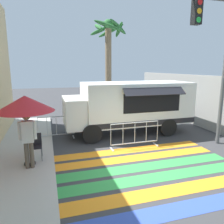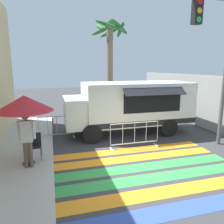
{
  "view_description": "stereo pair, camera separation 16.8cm",
  "coord_description": "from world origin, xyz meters",
  "px_view_note": "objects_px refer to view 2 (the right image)",
  "views": [
    {
      "loc": [
        -2.84,
        -6.2,
        3.25
      ],
      "look_at": [
        -0.25,
        2.46,
        1.39
      ],
      "focal_mm": 35.0,
      "sensor_mm": 36.0,
      "label": 1
    },
    {
      "loc": [
        -2.68,
        -6.25,
        3.25
      ],
      "look_at": [
        -0.25,
        2.46,
        1.39
      ],
      "focal_mm": 35.0,
      "sensor_mm": 36.0,
      "label": 2
    }
  ],
  "objects_px": {
    "traffic_signal_pole": "(209,42)",
    "vendor_person": "(27,136)",
    "patio_umbrella": "(24,104)",
    "barricade_front": "(135,135)",
    "folding_chair": "(34,143)",
    "food_truck": "(128,104)",
    "barricade_side": "(57,128)",
    "palm_tree": "(110,53)"
  },
  "relations": [
    {
      "from": "food_truck",
      "to": "palm_tree",
      "type": "relative_size",
      "value": 1.02
    },
    {
      "from": "vendor_person",
      "to": "barricade_front",
      "type": "xyz_separation_m",
      "value": [
        3.99,
        1.05,
        -0.64
      ]
    },
    {
      "from": "vendor_person",
      "to": "barricade_front",
      "type": "distance_m",
      "value": 4.17
    },
    {
      "from": "food_truck",
      "to": "barricade_side",
      "type": "height_order",
      "value": "food_truck"
    },
    {
      "from": "barricade_side",
      "to": "folding_chair",
      "type": "bearing_deg",
      "value": -109.05
    },
    {
      "from": "vendor_person",
      "to": "barricade_side",
      "type": "relative_size",
      "value": 1.09
    },
    {
      "from": "vendor_person",
      "to": "patio_umbrella",
      "type": "bearing_deg",
      "value": 86.99
    },
    {
      "from": "traffic_signal_pole",
      "to": "patio_umbrella",
      "type": "relative_size",
      "value": 2.71
    },
    {
      "from": "food_truck",
      "to": "patio_umbrella",
      "type": "xyz_separation_m",
      "value": [
        -4.43,
        -2.82,
        0.68
      ]
    },
    {
      "from": "food_truck",
      "to": "folding_chair",
      "type": "relative_size",
      "value": 7.08
    },
    {
      "from": "barricade_side",
      "to": "palm_tree",
      "type": "xyz_separation_m",
      "value": [
        3.44,
        3.31,
        3.62
      ]
    },
    {
      "from": "food_truck",
      "to": "palm_tree",
      "type": "bearing_deg",
      "value": 89.9
    },
    {
      "from": "traffic_signal_pole",
      "to": "patio_umbrella",
      "type": "xyz_separation_m",
      "value": [
        -6.75,
        -0.22,
        -2.07
      ]
    },
    {
      "from": "traffic_signal_pole",
      "to": "vendor_person",
      "type": "bearing_deg",
      "value": -175.98
    },
    {
      "from": "patio_umbrella",
      "to": "barricade_side",
      "type": "xyz_separation_m",
      "value": [
        0.99,
        2.86,
        -1.63
      ]
    },
    {
      "from": "food_truck",
      "to": "vendor_person",
      "type": "height_order",
      "value": "food_truck"
    },
    {
      "from": "food_truck",
      "to": "barricade_side",
      "type": "bearing_deg",
      "value": 179.37
    },
    {
      "from": "food_truck",
      "to": "folding_chair",
      "type": "distance_m",
      "value": 4.94
    },
    {
      "from": "barricade_front",
      "to": "palm_tree",
      "type": "distance_m",
      "value": 6.49
    },
    {
      "from": "vendor_person",
      "to": "food_truck",
      "type": "bearing_deg",
      "value": 26.02
    },
    {
      "from": "patio_umbrella",
      "to": "palm_tree",
      "type": "bearing_deg",
      "value": 54.32
    },
    {
      "from": "patio_umbrella",
      "to": "palm_tree",
      "type": "height_order",
      "value": "palm_tree"
    },
    {
      "from": "vendor_person",
      "to": "palm_tree",
      "type": "xyz_separation_m",
      "value": [
        4.41,
        6.43,
        2.97
      ]
    },
    {
      "from": "barricade_front",
      "to": "barricade_side",
      "type": "distance_m",
      "value": 3.66
    },
    {
      "from": "folding_chair",
      "to": "barricade_side",
      "type": "xyz_separation_m",
      "value": [
        0.83,
        2.39,
        -0.14
      ]
    },
    {
      "from": "vendor_person",
      "to": "palm_tree",
      "type": "height_order",
      "value": "palm_tree"
    },
    {
      "from": "barricade_side",
      "to": "barricade_front",
      "type": "bearing_deg",
      "value": -34.34
    },
    {
      "from": "patio_umbrella",
      "to": "folding_chair",
      "type": "xyz_separation_m",
      "value": [
        0.17,
        0.47,
        -1.48
      ]
    },
    {
      "from": "folding_chair",
      "to": "barricade_side",
      "type": "distance_m",
      "value": 2.54
    },
    {
      "from": "food_truck",
      "to": "barricade_side",
      "type": "relative_size",
      "value": 3.74
    },
    {
      "from": "traffic_signal_pole",
      "to": "folding_chair",
      "type": "height_order",
      "value": "traffic_signal_pole"
    },
    {
      "from": "food_truck",
      "to": "patio_umbrella",
      "type": "height_order",
      "value": "food_truck"
    },
    {
      "from": "patio_umbrella",
      "to": "folding_chair",
      "type": "bearing_deg",
      "value": 70.53
    },
    {
      "from": "patio_umbrella",
      "to": "barricade_front",
      "type": "height_order",
      "value": "patio_umbrella"
    },
    {
      "from": "food_truck",
      "to": "traffic_signal_pole",
      "type": "height_order",
      "value": "traffic_signal_pole"
    },
    {
      "from": "traffic_signal_pole",
      "to": "folding_chair",
      "type": "relative_size",
      "value": 7.05
    },
    {
      "from": "food_truck",
      "to": "barricade_front",
      "type": "height_order",
      "value": "food_truck"
    },
    {
      "from": "barricade_side",
      "to": "food_truck",
      "type": "bearing_deg",
      "value": -0.63
    },
    {
      "from": "patio_umbrella",
      "to": "barricade_front",
      "type": "distance_m",
      "value": 4.4
    },
    {
      "from": "patio_umbrella",
      "to": "palm_tree",
      "type": "xyz_separation_m",
      "value": [
        4.43,
        6.18,
        1.99
      ]
    },
    {
      "from": "traffic_signal_pole",
      "to": "patio_umbrella",
      "type": "distance_m",
      "value": 7.07
    },
    {
      "from": "patio_umbrella",
      "to": "barricade_front",
      "type": "xyz_separation_m",
      "value": [
        4.01,
        0.8,
        -1.61
      ]
    }
  ]
}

